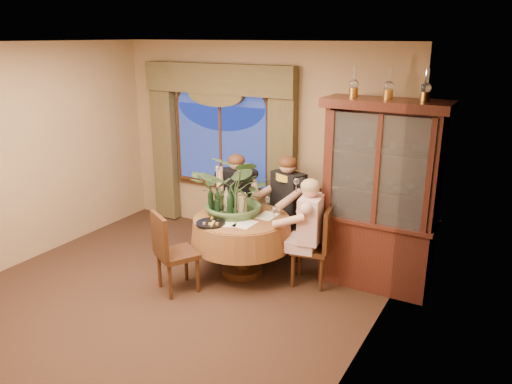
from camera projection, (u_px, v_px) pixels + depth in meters
The scene contains 37 objects.
floor at pixel (149, 309), 5.48m from camera, with size 5.00×5.00×0.00m, color black.
wall_back at pixel (259, 142), 7.14m from camera, with size 4.50×4.50×0.00m, color #947754.
wall_right at pixel (354, 227), 4.01m from camera, with size 5.00×5.00×0.00m, color #947754.
ceiling at pixel (130, 43), 4.63m from camera, with size 5.00×5.00×0.00m, color white.
window at pixel (221, 146), 7.39m from camera, with size 1.62×0.10×1.32m, color navy, non-canonical shape.
arched_transom at pixel (220, 93), 7.15m from camera, with size 1.60×0.06×0.44m, color navy, non-canonical shape.
drapery_left at pixel (165, 147), 7.86m from camera, with size 0.38×0.14×2.32m, color #453E23.
drapery_right at pixel (282, 163), 6.90m from camera, with size 0.38×0.14×2.32m, color #453E23.
swag_valance at pixel (217, 79), 7.03m from camera, with size 2.45×0.16×0.42m, color #453E23, non-canonical shape.
dining_table at pixel (242, 245), 6.20m from camera, with size 1.26×1.26×0.75m, color #923824.
china_cabinet at pixel (380, 197), 5.68m from camera, with size 1.37×0.54×2.21m, color #371610.
oil_lamp_left at pixel (354, 82), 5.47m from camera, with size 0.11×0.11×0.34m, color #A5722D, non-canonical shape.
oil_lamp_center at pixel (389, 83), 5.29m from camera, with size 0.11×0.11×0.34m, color #A5722D, non-canonical shape.
oil_lamp_right at pixel (426, 85), 5.12m from camera, with size 0.11×0.11×0.34m, color #A5722D, non-canonical shape.
chair_right at pixel (311, 246), 5.91m from camera, with size 0.42×0.42×0.96m, color black.
chair_back_right at pixel (297, 222), 6.66m from camera, with size 0.42×0.42×0.96m, color black.
chair_back at pixel (234, 213), 7.02m from camera, with size 0.42×0.42×0.96m, color black.
chair_front_left at pixel (177, 252), 5.75m from camera, with size 0.42×0.42×0.96m, color black.
person_pink at pixel (310, 233), 5.83m from camera, with size 0.47×0.43×1.32m, color beige, non-canonical shape.
person_back at pixel (237, 201), 6.90m from camera, with size 0.48×0.44×1.35m, color black, non-canonical shape.
person_scarf at pixel (288, 207), 6.56m from camera, with size 0.50×0.46×1.40m, color black, non-canonical shape.
stoneware_vase at pixel (242, 203), 6.17m from camera, with size 0.14×0.14×0.26m, color tan, non-canonical shape.
centerpiece_plant at pixel (237, 162), 6.01m from camera, with size 1.07×1.19×0.92m, color #3C5B32.
olive_bowl at pixel (240, 217), 6.01m from camera, with size 0.17×0.17×0.05m, color brown.
cheese_platter at pixel (211, 223), 5.85m from camera, with size 0.34×0.34×0.02m, color black.
wine_bottle_0 at pixel (217, 201), 6.13m from camera, with size 0.07×0.07×0.33m, color black.
wine_bottle_1 at pixel (219, 198), 6.25m from camera, with size 0.07×0.07×0.33m, color tan.
wine_bottle_2 at pixel (230, 204), 6.05m from camera, with size 0.07×0.07×0.33m, color black.
wine_bottle_3 at pixel (231, 196), 6.33m from camera, with size 0.07×0.07×0.33m, color black.
wine_bottle_4 at pixel (211, 200), 6.18m from camera, with size 0.07×0.07×0.33m, color black.
wine_bottle_5 at pixel (227, 200), 6.17m from camera, with size 0.07×0.07×0.33m, color tan.
tasting_paper_0 at pixel (245, 224), 5.85m from camera, with size 0.21×0.30×0.00m, color white.
tasting_paper_1 at pixel (267, 216), 6.11m from camera, with size 0.21×0.30×0.00m, color white.
tasting_paper_2 at pixel (228, 222), 5.89m from camera, with size 0.21×0.30×0.00m, color white.
wine_glass_person_pink at pixel (274, 214), 5.92m from camera, with size 0.07×0.07×0.18m, color silver, non-canonical shape.
wine_glass_person_back at pixel (239, 199), 6.45m from camera, with size 0.07×0.07×0.18m, color silver, non-canonical shape.
wine_glass_person_scarf at pixel (268, 203), 6.31m from camera, with size 0.07×0.07×0.18m, color silver, non-canonical shape.
Camera 1 is at (3.38, -3.65, 2.88)m, focal length 35.00 mm.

